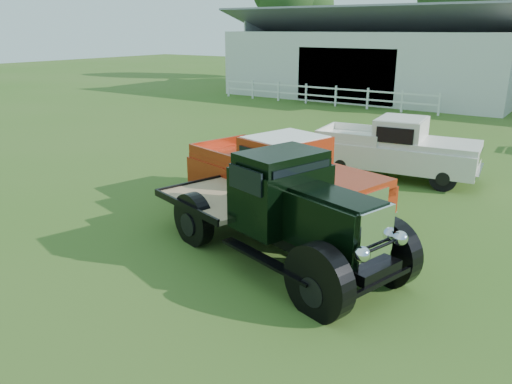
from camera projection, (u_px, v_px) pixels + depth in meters
The scene contains 8 objects.
ground at pixel (215, 254), 10.25m from camera, with size 120.00×120.00×0.00m, color #325E18.
shed_left at pixel (377, 53), 33.49m from camera, with size 18.80×10.20×5.60m, color silver, non-canonical shape.
fence_rail at pixel (321, 95), 30.02m from camera, with size 14.20×0.16×1.20m, color white, non-canonical shape.
tree_a at pixel (290, 18), 44.13m from camera, with size 6.30×6.30×10.50m, color #1D3C17, non-canonical shape.
tree_b at pixel (458, 9), 37.22m from camera, with size 6.90×6.90×11.50m, color #1D3C17, non-canonical shape.
vintage_flatbed at pixel (277, 206), 9.73m from camera, with size 5.60×2.22×2.22m, color black, non-canonical shape.
red_pickup at pixel (282, 175), 12.18m from camera, with size 5.48×2.11×2.00m, color maroon, non-canonical shape.
white_pickup at pixel (396, 148), 15.30m from camera, with size 4.95×1.92×1.82m, color silver, non-canonical shape.
Camera 1 is at (5.99, -7.22, 4.41)m, focal length 35.00 mm.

